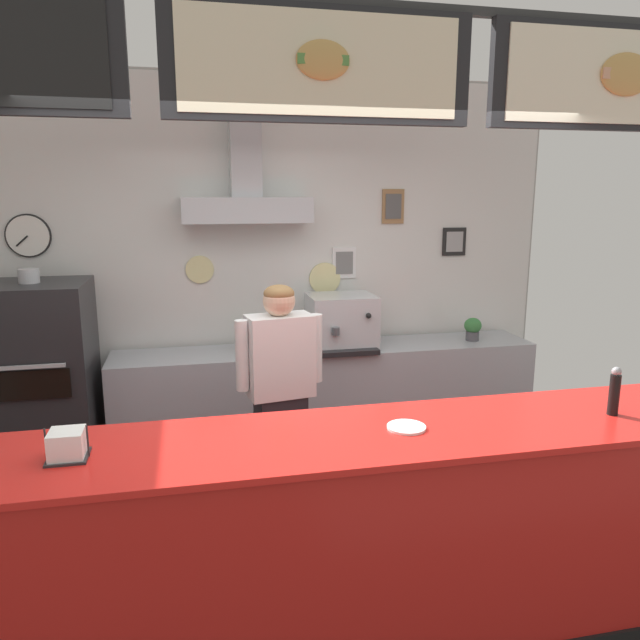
# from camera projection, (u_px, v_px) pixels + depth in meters

# --- Properties ---
(ground_plane) EXTENTS (5.98, 5.98, 0.00)m
(ground_plane) POSITION_uv_depth(u_px,v_px,m) (315.00, 588.00, 3.29)
(ground_plane) COLOR #3F3A38
(back_wall_assembly) EXTENTS (4.98, 2.48, 3.06)m
(back_wall_assembly) POSITION_uv_depth(u_px,v_px,m) (262.00, 254.00, 4.91)
(back_wall_assembly) COLOR #9E9E99
(back_wall_assembly) RESTS_ON ground_plane
(service_counter) EXTENTS (4.39, 0.69, 1.07)m
(service_counter) POSITION_uv_depth(u_px,v_px,m) (333.00, 543.00, 2.78)
(service_counter) COLOR red
(service_counter) RESTS_ON ground_plane
(back_prep_counter) EXTENTS (3.47, 0.56, 0.88)m
(back_prep_counter) POSITION_uv_depth(u_px,v_px,m) (328.00, 399.00, 5.03)
(back_prep_counter) COLOR #A3A5AD
(back_prep_counter) RESTS_ON ground_plane
(pizza_oven) EXTENTS (0.76, 0.75, 1.61)m
(pizza_oven) POSITION_uv_depth(u_px,v_px,m) (40.00, 386.00, 4.35)
(pizza_oven) COLOR #232326
(pizza_oven) RESTS_ON ground_plane
(shop_worker) EXTENTS (0.55, 0.28, 1.58)m
(shop_worker) POSITION_uv_depth(u_px,v_px,m) (280.00, 399.00, 3.77)
(shop_worker) COLOR #232328
(shop_worker) RESTS_ON ground_plane
(espresso_machine) EXTENTS (0.53, 0.53, 0.44)m
(espresso_machine) POSITION_uv_depth(u_px,v_px,m) (341.00, 322.00, 4.89)
(espresso_machine) COLOR silver
(espresso_machine) RESTS_ON back_prep_counter
(potted_thyme) EXTENTS (0.18, 0.18, 0.24)m
(potted_thyme) POSITION_uv_depth(u_px,v_px,m) (250.00, 334.00, 4.76)
(potted_thyme) COLOR #9E563D
(potted_thyme) RESTS_ON back_prep_counter
(potted_oregano) EXTENTS (0.15, 0.15, 0.20)m
(potted_oregano) POSITION_uv_depth(u_px,v_px,m) (473.00, 328.00, 5.15)
(potted_oregano) COLOR #4C4C51
(potted_oregano) RESTS_ON back_prep_counter
(condiment_plate) EXTENTS (0.18, 0.18, 0.01)m
(condiment_plate) POSITION_uv_depth(u_px,v_px,m) (406.00, 427.00, 2.75)
(condiment_plate) COLOR white
(condiment_plate) RESTS_ON service_counter
(pepper_grinder) EXTENTS (0.05, 0.05, 0.24)m
(pepper_grinder) POSITION_uv_depth(u_px,v_px,m) (614.00, 391.00, 2.90)
(pepper_grinder) COLOR black
(pepper_grinder) RESTS_ON service_counter
(napkin_holder) EXTENTS (0.17, 0.16, 0.14)m
(napkin_holder) POSITION_uv_depth(u_px,v_px,m) (67.00, 446.00, 2.43)
(napkin_holder) COLOR #262628
(napkin_holder) RESTS_ON service_counter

